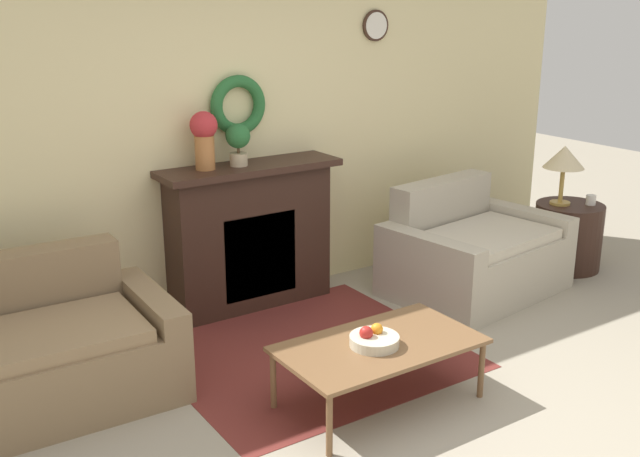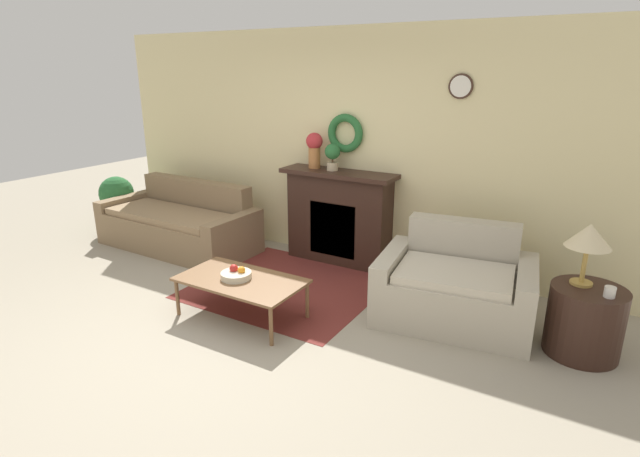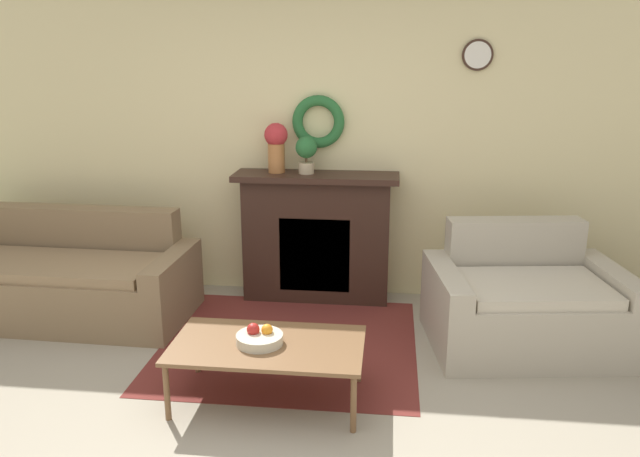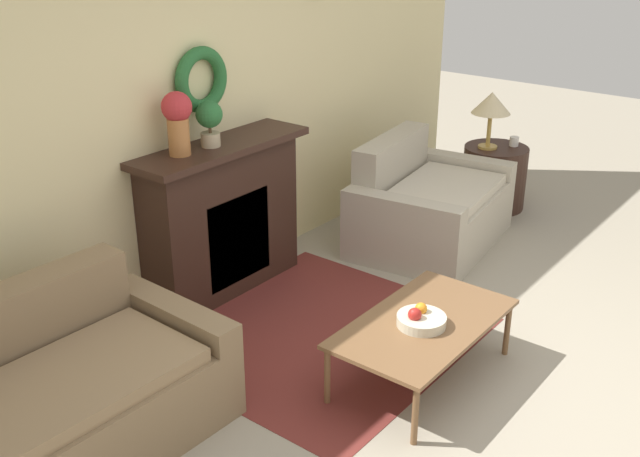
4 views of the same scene
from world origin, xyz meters
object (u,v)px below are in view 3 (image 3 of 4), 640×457
(fruit_bowl, at_px, (260,338))
(vase_on_mantel_left, at_px, (276,144))
(loveseat_right, at_px, (525,304))
(coffee_table, at_px, (268,348))
(potted_plant_on_mantel, at_px, (306,152))
(couch_left, at_px, (62,280))
(fireplace, at_px, (317,236))

(fruit_bowl, xyz_separation_m, vase_on_mantel_left, (-0.20, 1.74, 0.94))
(loveseat_right, xyz_separation_m, coffee_table, (-1.73, -0.99, 0.04))
(potted_plant_on_mantel, bearing_deg, coffee_table, -90.33)
(couch_left, height_order, coffee_table, couch_left)
(fireplace, bearing_deg, fruit_bowl, -94.68)
(loveseat_right, relative_size, potted_plant_on_mantel, 4.82)
(potted_plant_on_mantel, bearing_deg, loveseat_right, -22.70)
(vase_on_mantel_left, bearing_deg, potted_plant_on_mantel, -4.46)
(potted_plant_on_mantel, bearing_deg, fruit_bowl, -91.92)
(coffee_table, relative_size, fruit_bowl, 4.09)
(couch_left, xyz_separation_m, fruit_bowl, (1.89, -1.13, 0.12))
(vase_on_mantel_left, xyz_separation_m, potted_plant_on_mantel, (0.26, -0.02, -0.06))
(fireplace, relative_size, loveseat_right, 0.93)
(couch_left, xyz_separation_m, coffee_table, (1.94, -1.12, 0.05))
(vase_on_mantel_left, bearing_deg, loveseat_right, -20.51)
(fireplace, height_order, loveseat_right, fireplace)
(couch_left, distance_m, fruit_bowl, 2.21)
(fruit_bowl, bearing_deg, loveseat_right, 29.36)
(couch_left, distance_m, coffee_table, 2.24)
(couch_left, distance_m, vase_on_mantel_left, 2.09)
(couch_left, height_order, potted_plant_on_mantel, potted_plant_on_mantel)
(coffee_table, xyz_separation_m, fruit_bowl, (-0.05, -0.01, 0.07))
(fruit_bowl, distance_m, vase_on_mantel_left, 1.98)
(fireplace, height_order, coffee_table, fireplace)
(fruit_bowl, bearing_deg, vase_on_mantel_left, 96.55)
(couch_left, height_order, loveseat_right, loveseat_right)
(couch_left, relative_size, potted_plant_on_mantel, 6.88)
(loveseat_right, distance_m, potted_plant_on_mantel, 2.11)
(coffee_table, relative_size, vase_on_mantel_left, 2.81)
(fireplace, xyz_separation_m, fruit_bowl, (-0.14, -1.73, -0.14))
(coffee_table, distance_m, vase_on_mantel_left, 2.01)
(fireplace, xyz_separation_m, vase_on_mantel_left, (-0.34, 0.01, 0.79))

